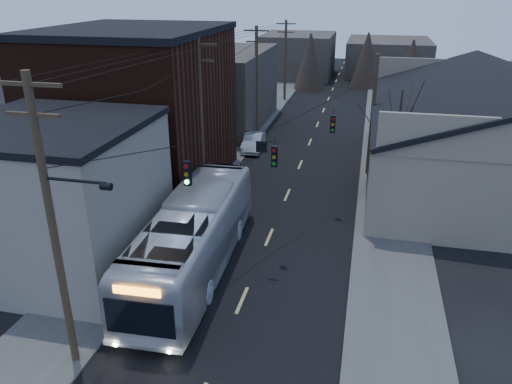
# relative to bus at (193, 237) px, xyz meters

# --- Properties ---
(road_surface) EXTENTS (9.00, 110.00, 0.02)m
(road_surface) POSITION_rel_bus_xyz_m (2.83, 20.06, -1.78)
(road_surface) COLOR black
(road_surface) RESTS_ON ground
(sidewalk_left) EXTENTS (4.00, 110.00, 0.12)m
(sidewalk_left) POSITION_rel_bus_xyz_m (-3.67, 20.06, -1.73)
(sidewalk_left) COLOR #474744
(sidewalk_left) RESTS_ON ground
(sidewalk_right) EXTENTS (4.00, 110.00, 0.12)m
(sidewalk_right) POSITION_rel_bus_xyz_m (9.33, 20.06, -1.73)
(sidewalk_right) COLOR #474744
(sidewalk_right) RESTS_ON ground
(building_clapboard) EXTENTS (8.00, 8.00, 7.00)m
(building_clapboard) POSITION_rel_bus_xyz_m (-6.17, -0.94, 1.71)
(building_clapboard) COLOR gray
(building_clapboard) RESTS_ON ground
(building_brick) EXTENTS (10.00, 12.00, 10.00)m
(building_brick) POSITION_rel_bus_xyz_m (-7.17, 10.06, 3.21)
(building_brick) COLOR black
(building_brick) RESTS_ON ground
(building_left_far) EXTENTS (9.00, 14.00, 7.00)m
(building_left_far) POSITION_rel_bus_xyz_m (-6.67, 26.06, 1.71)
(building_left_far) COLOR #37332C
(building_left_far) RESTS_ON ground
(warehouse) EXTENTS (16.16, 20.60, 7.73)m
(warehouse) POSITION_rel_bus_xyz_m (15.83, 15.06, 0.91)
(warehouse) COLOR gray
(warehouse) RESTS_ON ground
(building_far_left) EXTENTS (10.00, 12.00, 6.00)m
(building_far_left) POSITION_rel_bus_xyz_m (-3.17, 55.06, 1.21)
(building_far_left) COLOR #37332C
(building_far_left) RESTS_ON ground
(building_far_right) EXTENTS (12.00, 14.00, 5.00)m
(building_far_right) POSITION_rel_bus_xyz_m (9.83, 60.06, 0.71)
(building_far_right) COLOR #37332C
(building_far_right) RESTS_ON ground
(bare_tree) EXTENTS (0.40, 0.40, 7.20)m
(bare_tree) POSITION_rel_bus_xyz_m (9.33, 10.06, 1.81)
(bare_tree) COLOR black
(bare_tree) RESTS_ON ground
(utility_lines) EXTENTS (11.24, 45.28, 10.50)m
(utility_lines) POSITION_rel_bus_xyz_m (-0.28, 14.20, 3.16)
(utility_lines) COLOR #382B1E
(utility_lines) RESTS_ON ground
(bus) EXTENTS (3.48, 12.97, 3.58)m
(bus) POSITION_rel_bus_xyz_m (0.00, 0.00, 0.00)
(bus) COLOR silver
(bus) RESTS_ON ground
(parked_car) EXTENTS (1.70, 4.27, 1.38)m
(parked_car) POSITION_rel_bus_xyz_m (-1.47, 18.83, -1.10)
(parked_car) COLOR #B1B3B9
(parked_car) RESTS_ON ground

